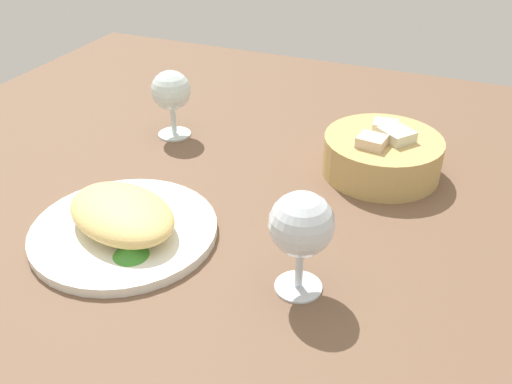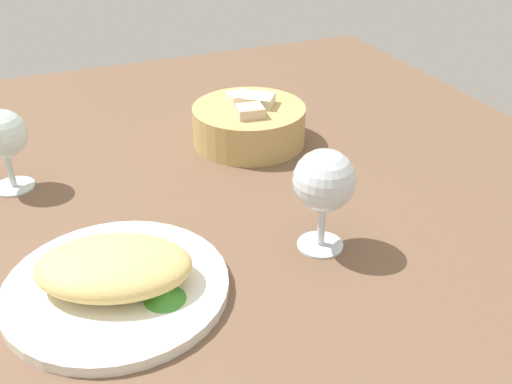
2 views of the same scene
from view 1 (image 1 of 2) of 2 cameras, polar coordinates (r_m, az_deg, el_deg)
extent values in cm
cube|color=brown|center=(88.26, -2.84, -2.03)|extent=(140.00, 140.00, 2.00)
cylinder|color=white|center=(83.42, -13.10, -3.82)|extent=(26.61, 26.61, 1.40)
ellipsoid|color=#E6C674|center=(81.71, -13.36, -2.10)|extent=(21.49, 18.06, 4.68)
cone|color=#3C8D2E|center=(77.06, -12.51, -5.77)|extent=(4.90, 4.90, 1.54)
cylinder|color=tan|center=(97.15, 12.54, 3.59)|extent=(19.55, 19.55, 6.59)
cube|color=beige|center=(95.82, 13.83, 4.75)|extent=(6.67, 6.57, 4.98)
cube|color=beige|center=(98.65, 12.79, 5.85)|extent=(4.30, 3.94, 4.00)
cube|color=beige|center=(92.83, 11.50, 4.31)|extent=(4.79, 4.42, 4.32)
cylinder|color=silver|center=(72.95, 4.27, -9.38)|extent=(6.11, 6.11, 0.60)
cylinder|color=silver|center=(71.03, 4.37, -7.60)|extent=(1.00, 1.00, 5.30)
sphere|color=silver|center=(66.98, 4.60, -3.23)|extent=(8.00, 8.00, 8.00)
cylinder|color=silver|center=(110.22, -8.20, 5.88)|extent=(6.25, 6.25, 0.60)
cylinder|color=silver|center=(109.07, -8.30, 7.13)|extent=(1.00, 1.00, 4.73)
sphere|color=silver|center=(106.68, -8.56, 10.08)|extent=(7.37, 7.37, 7.37)
camera|label=2|loc=(0.50, -74.28, 7.27)|focal=42.62mm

